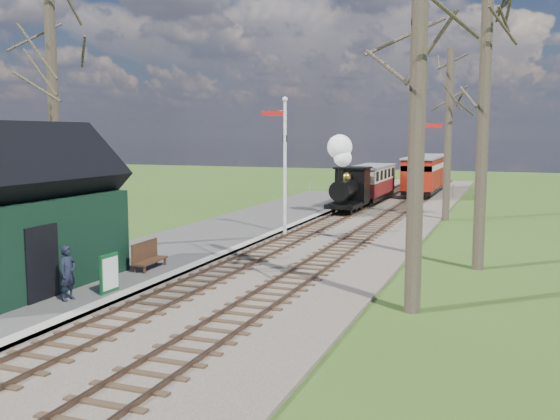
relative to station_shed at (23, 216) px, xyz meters
The scene contains 19 objects.
ground 6.29m from the station_shed, 42.94° to the right, with size 140.00×140.00×0.00m, color #38561A.
distant_hills 63.40m from the station_shed, 84.61° to the left, with size 114.40×48.00×22.02m.
ballast_bed 18.98m from the station_shed, 72.73° to the left, with size 8.00×60.00×0.10m, color brown.
track_near 18.63m from the station_shed, 76.57° to the left, with size 1.60×60.00×0.15m.
track_far 19.40m from the station_shed, 69.04° to the left, with size 1.60×60.00×0.15m.
platform 10.26m from the station_shed, 85.44° to the left, with size 5.00×44.00×0.20m, color #474442.
coping_strip 10.69m from the station_shed, 72.79° to the left, with size 0.40×44.00×0.21m, color #B2AD9E.
station_shed is the anchor object (origin of this frame).
semaphore_near 12.58m from the station_shed, 73.62° to the left, with size 1.22×0.24×6.22m.
semaphore_far 20.01m from the station_shed, 64.28° to the left, with size 1.22×0.24×5.72m.
bare_trees 8.81m from the station_shed, 47.30° to the left, with size 15.51×22.39×12.00m.
fence_line 32.38m from the station_shed, 81.83° to the left, with size 12.60×0.08×1.00m.
locomotive 20.83m from the station_shed, 78.13° to the left, with size 1.75×4.07×4.37m.
coach 26.80m from the station_shed, 80.77° to the left, with size 2.04×6.99×2.14m.
red_carriage_a 32.23m from the station_shed, 77.64° to the left, with size 2.25×5.57×2.37m.
red_carriage_b 37.62m from the station_shed, 79.43° to the left, with size 2.25×5.57×2.37m.
sign_board 3.10m from the station_shed, ahead, with size 0.13×0.75×1.09m.
bench 4.20m from the station_shed, 59.60° to the left, with size 0.52×1.59×0.90m.
person 2.65m from the station_shed, 20.07° to the right, with size 0.54×0.35×1.48m, color black.
Camera 1 is at (8.84, -9.96, 4.61)m, focal length 40.00 mm.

